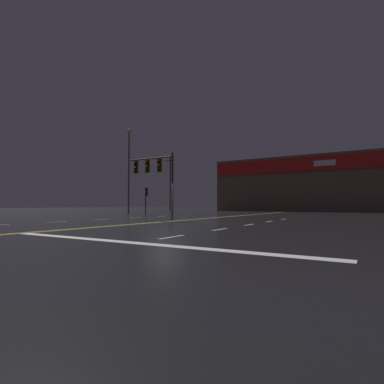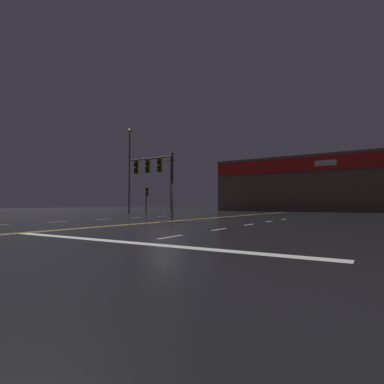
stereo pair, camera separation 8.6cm
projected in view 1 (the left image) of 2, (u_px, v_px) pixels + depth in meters
ground_plane at (165, 222)px, 18.78m from camera, size 200.00×200.00×0.00m
road_markings at (161, 224)px, 16.56m from camera, size 16.58×60.00×0.01m
traffic_signal_median at (153, 170)px, 21.07m from camera, size 3.82×0.36×4.60m
traffic_signal_corner_northwest at (146, 195)px, 35.42m from camera, size 0.42×0.36×3.14m
streetlight_near_right at (129, 160)px, 37.61m from camera, size 0.56×0.56×10.69m
building_backdrop at (299, 185)px, 54.09m from camera, size 28.15×10.23×9.36m
utility_pole_row at (289, 175)px, 47.57m from camera, size 45.94×0.26×11.92m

